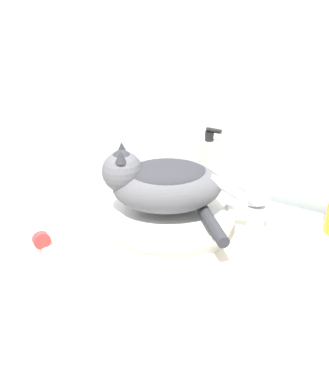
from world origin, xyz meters
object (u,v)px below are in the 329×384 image
soap_pump_bottle (208,169)px  cat (162,182)px  cream_tube (32,226)px  faucet (253,202)px  lotion_bottle_white (112,146)px

soap_pump_bottle → cat: bearing=-99.1°
cream_tube → soap_pump_bottle: bearing=52.2°
cat → cream_tube: bearing=2.0°
cat → soap_pump_bottle: cat is taller
cat → faucet: size_ratio=2.37×
cat → faucet: 0.23m
soap_pump_bottle → lotion_bottle_white: soap_pump_bottle is taller
faucet → soap_pump_bottle: (-0.17, 0.11, 0.01)m
cat → cream_tube: 0.34m
cat → soap_pump_bottle: bearing=-132.1°
soap_pump_bottle → faucet: bearing=-32.6°
faucet → lotion_bottle_white: lotion_bottle_white is taller
cream_tube → lotion_bottle_white: bearing=95.1°
soap_pump_bottle → lotion_bottle_white: (-0.33, -0.00, 0.01)m
lotion_bottle_white → cream_tube: bearing=-84.9°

